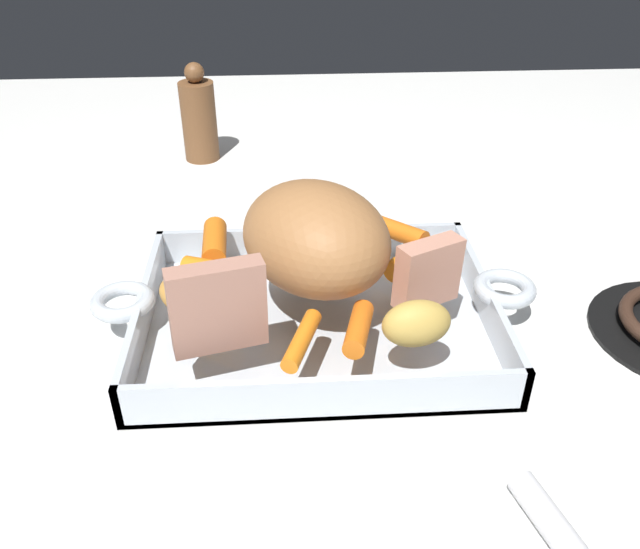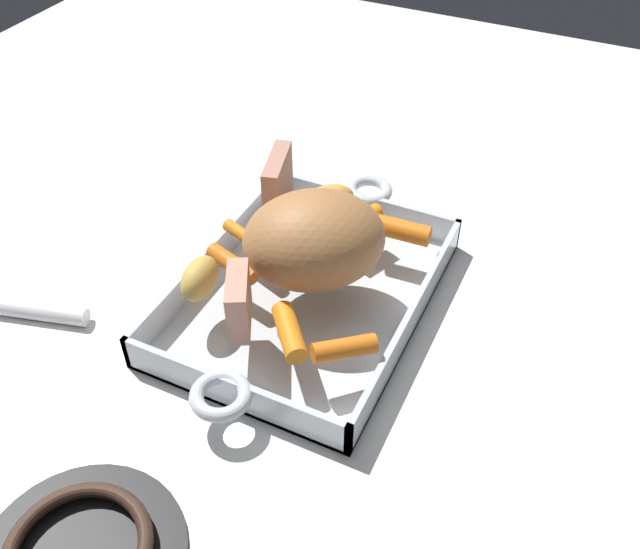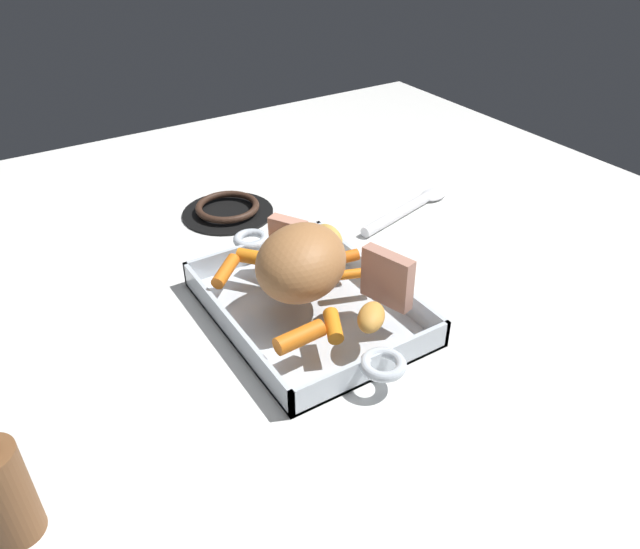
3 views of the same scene
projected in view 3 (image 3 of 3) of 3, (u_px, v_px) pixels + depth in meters
name	position (u px, v px, depth m)	size (l,w,h in m)	color
ground_plane	(308.00, 314.00, 0.89)	(1.70, 1.70, 0.00)	white
roasting_dish	(308.00, 307.00, 0.88)	(0.42, 0.25, 0.04)	silver
pork_roast	(300.00, 261.00, 0.83)	(0.15, 0.12, 0.10)	#AA7141
roast_slice_thin	(387.00, 278.00, 0.82)	(0.02, 0.08, 0.08)	tan
roast_slice_outer	(289.00, 237.00, 0.92)	(0.02, 0.06, 0.06)	tan
baby_carrot_center_right	(258.00, 258.00, 0.91)	(0.02, 0.02, 0.07)	orange
baby_carrot_southeast	(333.00, 326.00, 0.78)	(0.02, 0.02, 0.05)	orange
baby_carrot_northeast	(338.00, 259.00, 0.91)	(0.02, 0.02, 0.06)	orange
baby_carrot_northwest	(300.00, 337.00, 0.75)	(0.02, 0.02, 0.07)	orange
baby_carrot_short	(226.00, 271.00, 0.88)	(0.02, 0.02, 0.06)	orange
baby_carrot_long	(362.00, 273.00, 0.88)	(0.01, 0.01, 0.07)	orange
potato_corner	(328.00, 238.00, 0.94)	(0.06, 0.03, 0.04)	gold
potato_golden_small	(371.00, 317.00, 0.78)	(0.06, 0.04, 0.03)	gold
stove_burner_rear	(228.00, 210.00, 1.14)	(0.17, 0.17, 0.02)	black
serving_spoon	(410.00, 207.00, 1.15)	(0.10, 0.25, 0.02)	white
pepper_mill	(3.00, 491.00, 0.56)	(0.05, 0.05, 0.14)	brown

